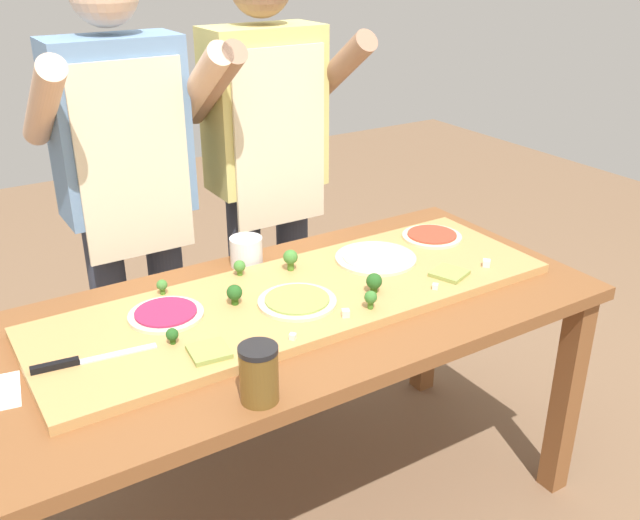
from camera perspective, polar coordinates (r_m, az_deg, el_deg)
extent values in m
plane|color=brown|center=(2.45, -2.03, -19.80)|extent=(8.00, 8.00, 0.00)
cube|color=brown|center=(2.45, 19.26, -10.33)|extent=(0.07, 0.07, 0.73)
cube|color=brown|center=(2.85, 8.59, -3.92)|extent=(0.07, 0.07, 0.73)
cube|color=brown|center=(2.00, -2.34, -4.30)|extent=(1.75, 0.82, 0.04)
cube|color=tan|center=(2.01, -1.55, -3.05)|extent=(1.50, 0.48, 0.03)
cube|color=#B7BABF|center=(1.79, -15.93, -7.28)|extent=(0.18, 0.04, 0.00)
cube|color=black|center=(1.78, -20.61, -7.98)|extent=(0.11, 0.03, 0.02)
cylinder|color=beige|center=(2.40, 9.01, 1.87)|extent=(0.20, 0.20, 0.01)
cylinder|color=#BC3D28|center=(2.39, 9.03, 2.05)|extent=(0.16, 0.16, 0.01)
cylinder|color=beige|center=(1.94, -1.95, -3.41)|extent=(0.22, 0.22, 0.01)
cylinder|color=#899E4C|center=(1.94, -1.96, -3.20)|extent=(0.18, 0.18, 0.01)
cylinder|color=beige|center=(1.92, -12.32, -4.34)|extent=(0.20, 0.20, 0.01)
cylinder|color=#9E234C|center=(1.92, -12.34, -4.13)|extent=(0.16, 0.16, 0.01)
cylinder|color=beige|center=(2.21, 4.51, 0.14)|extent=(0.25, 0.25, 0.01)
cylinder|color=silver|center=(2.21, 4.52, 0.33)|extent=(0.21, 0.21, 0.01)
cube|color=#899E4C|center=(2.14, 10.39, -1.07)|extent=(0.12, 0.12, 0.01)
cube|color=#899E4C|center=(1.74, -8.94, -7.30)|extent=(0.10, 0.10, 0.01)
cylinder|color=#487A23|center=(2.14, -2.38, -0.47)|extent=(0.02, 0.02, 0.03)
sphere|color=#427F33|center=(2.12, -2.40, 0.25)|extent=(0.04, 0.04, 0.04)
cylinder|color=#487A23|center=(2.04, -12.58, -2.48)|extent=(0.01, 0.01, 0.02)
sphere|color=#427F33|center=(2.03, -12.63, -1.97)|extent=(0.03, 0.03, 0.03)
cylinder|color=#487A23|center=(2.12, -6.49, -1.01)|extent=(0.02, 0.02, 0.02)
sphere|color=#427F33|center=(2.11, -6.51, -0.49)|extent=(0.04, 0.04, 0.04)
cylinder|color=#2C5915|center=(1.95, -6.88, -3.28)|extent=(0.02, 0.02, 0.02)
sphere|color=#23561E|center=(1.94, -6.92, -2.61)|extent=(0.04, 0.04, 0.04)
cylinder|color=#3F7220|center=(1.92, 4.09, -3.63)|extent=(0.02, 0.02, 0.02)
sphere|color=#38752D|center=(1.91, 4.11, -3.01)|extent=(0.04, 0.04, 0.04)
cylinder|color=#2C5915|center=(2.01, 4.37, -2.36)|extent=(0.02, 0.02, 0.02)
sphere|color=#23561E|center=(2.00, 4.39, -1.71)|extent=(0.05, 0.05, 0.05)
cylinder|color=#2C5915|center=(1.80, -11.79, -6.41)|extent=(0.01, 0.01, 0.01)
sphere|color=#23561E|center=(1.79, -11.84, -5.90)|extent=(0.03, 0.03, 0.03)
cube|color=white|center=(2.05, 9.28, -2.11)|extent=(0.02, 0.02, 0.02)
cube|color=silver|center=(1.88, 2.08, -4.31)|extent=(0.03, 0.03, 0.02)
cube|color=white|center=(1.78, -2.22, -6.19)|extent=(0.02, 0.02, 0.02)
cube|color=white|center=(2.22, 13.28, -0.25)|extent=(0.03, 0.03, 0.02)
cylinder|color=white|center=(2.23, -5.97, 0.69)|extent=(0.10, 0.10, 0.09)
cylinder|color=white|center=(2.24, -5.95, 0.26)|extent=(0.09, 0.09, 0.05)
cylinder|color=brown|center=(1.58, -4.94, -9.32)|extent=(0.09, 0.09, 0.12)
cylinder|color=black|center=(1.55, -5.03, -7.21)|extent=(0.09, 0.09, 0.01)
cylinder|color=#333847|center=(2.54, -16.14, -6.20)|extent=(0.12, 0.12, 0.90)
cylinder|color=#333847|center=(2.59, -11.93, -5.10)|extent=(0.12, 0.12, 0.90)
cube|color=#6689B2|center=(2.30, -15.86, 10.20)|extent=(0.40, 0.20, 0.55)
cube|color=beige|center=(2.22, -14.77, 7.61)|extent=(0.34, 0.01, 0.60)
cylinder|color=#DBB293|center=(2.13, -21.41, 11.70)|extent=(0.08, 0.39, 0.31)
cylinder|color=#DBB293|center=(2.26, -9.73, 13.66)|extent=(0.08, 0.39, 0.31)
cylinder|color=#333847|center=(2.69, -5.88, -3.47)|extent=(0.12, 0.12, 0.90)
cylinder|color=#333847|center=(2.78, -2.20, -2.45)|extent=(0.12, 0.12, 0.90)
cube|color=#D1C670|center=(2.48, -4.51, 12.05)|extent=(0.40, 0.20, 0.55)
cube|color=beige|center=(2.41, -3.22, 9.69)|extent=(0.34, 0.01, 0.60)
cylinder|color=#997056|center=(2.27, -8.66, 13.81)|extent=(0.08, 0.39, 0.31)
cylinder|color=#997056|center=(2.49, 1.36, 14.99)|extent=(0.08, 0.39, 0.31)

